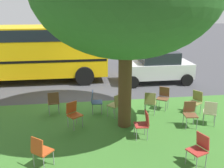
{
  "coord_description": "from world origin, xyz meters",
  "views": [
    {
      "loc": [
        0.38,
        10.5,
        4.04
      ],
      "look_at": [
        -0.84,
        1.59,
        1.19
      ],
      "focal_mm": 41.26,
      "sensor_mm": 36.0,
      "label": 1
    }
  ],
  "objects_px": {
    "chair_8": "(95,100)",
    "chair_11": "(210,111)",
    "chair_1": "(116,104)",
    "school_bus": "(6,49)",
    "chair_0": "(199,148)",
    "chair_4": "(190,112)",
    "chair_5": "(53,101)",
    "chair_10": "(41,150)",
    "chair_3": "(163,96)",
    "parked_car": "(156,67)",
    "chair_9": "(74,113)",
    "chair_2": "(150,101)",
    "chair_7": "(196,100)",
    "chair_6": "(143,123)"
  },
  "relations": [
    {
      "from": "chair_2",
      "to": "parked_car",
      "type": "bearing_deg",
      "value": -110.06
    },
    {
      "from": "chair_1",
      "to": "chair_10",
      "type": "xyz_separation_m",
      "value": [
        2.34,
        2.81,
        0.0
      ]
    },
    {
      "from": "chair_1",
      "to": "school_bus",
      "type": "relative_size",
      "value": 0.08
    },
    {
      "from": "chair_8",
      "to": "chair_11",
      "type": "bearing_deg",
      "value": 157.88
    },
    {
      "from": "chair_3",
      "to": "school_bus",
      "type": "relative_size",
      "value": 0.08
    },
    {
      "from": "chair_3",
      "to": "school_bus",
      "type": "distance_m",
      "value": 8.54
    },
    {
      "from": "chair_1",
      "to": "school_bus",
      "type": "bearing_deg",
      "value": -46.53
    },
    {
      "from": "chair_9",
      "to": "chair_11",
      "type": "bearing_deg",
      "value": 173.84
    },
    {
      "from": "chair_0",
      "to": "chair_4",
      "type": "distance_m",
      "value": 2.25
    },
    {
      "from": "chair_3",
      "to": "parked_car",
      "type": "xyz_separation_m",
      "value": [
        -0.8,
        -3.56,
        0.32
      ]
    },
    {
      "from": "chair_7",
      "to": "chair_0",
      "type": "bearing_deg",
      "value": 66.31
    },
    {
      "from": "chair_7",
      "to": "chair_9",
      "type": "height_order",
      "value": "same"
    },
    {
      "from": "parked_car",
      "to": "chair_1",
      "type": "bearing_deg",
      "value": 55.71
    },
    {
      "from": "chair_2",
      "to": "chair_4",
      "type": "bearing_deg",
      "value": 132.23
    },
    {
      "from": "chair_10",
      "to": "chair_3",
      "type": "bearing_deg",
      "value": -142.41
    },
    {
      "from": "chair_4",
      "to": "chair_6",
      "type": "bearing_deg",
      "value": 17.37
    },
    {
      "from": "chair_1",
      "to": "chair_9",
      "type": "relative_size",
      "value": 1.0
    },
    {
      "from": "chair_9",
      "to": "chair_7",
      "type": "bearing_deg",
      "value": -173.54
    },
    {
      "from": "chair_4",
      "to": "chair_9",
      "type": "xyz_separation_m",
      "value": [
        3.9,
        -0.5,
        0.0
      ]
    },
    {
      "from": "chair_3",
      "to": "chair_10",
      "type": "distance_m",
      "value": 5.44
    },
    {
      "from": "chair_10",
      "to": "chair_1",
      "type": "bearing_deg",
      "value": -129.76
    },
    {
      "from": "chair_6",
      "to": "chair_4",
      "type": "bearing_deg",
      "value": -162.63
    },
    {
      "from": "chair_8",
      "to": "chair_9",
      "type": "xyz_separation_m",
      "value": [
        0.8,
        1.05,
        0.0
      ]
    },
    {
      "from": "chair_5",
      "to": "chair_10",
      "type": "height_order",
      "value": "same"
    },
    {
      "from": "chair_5",
      "to": "chair_7",
      "type": "xyz_separation_m",
      "value": [
        -5.33,
        0.66,
        0.0
      ]
    },
    {
      "from": "chair_2",
      "to": "parked_car",
      "type": "height_order",
      "value": "parked_car"
    },
    {
      "from": "chair_11",
      "to": "parked_car",
      "type": "xyz_separation_m",
      "value": [
        0.31,
        -5.18,
        0.32
      ]
    },
    {
      "from": "chair_0",
      "to": "chair_4",
      "type": "relative_size",
      "value": 1.0
    },
    {
      "from": "chair_7",
      "to": "school_bus",
      "type": "bearing_deg",
      "value": -33.71
    },
    {
      "from": "chair_0",
      "to": "chair_11",
      "type": "height_order",
      "value": "same"
    },
    {
      "from": "parked_car",
      "to": "chair_10",
      "type": "bearing_deg",
      "value": 53.38
    },
    {
      "from": "chair_11",
      "to": "chair_10",
      "type": "bearing_deg",
      "value": 17.42
    },
    {
      "from": "chair_1",
      "to": "chair_2",
      "type": "height_order",
      "value": "same"
    },
    {
      "from": "chair_3",
      "to": "parked_car",
      "type": "height_order",
      "value": "parked_car"
    },
    {
      "from": "chair_1",
      "to": "chair_8",
      "type": "bearing_deg",
      "value": -31.19
    },
    {
      "from": "chair_8",
      "to": "chair_11",
      "type": "relative_size",
      "value": 1.0
    },
    {
      "from": "chair_9",
      "to": "chair_4",
      "type": "bearing_deg",
      "value": 172.64
    },
    {
      "from": "chair_6",
      "to": "chair_10",
      "type": "xyz_separation_m",
      "value": [
        2.95,
        1.15,
        0.0
      ]
    },
    {
      "from": "chair_8",
      "to": "school_bus",
      "type": "bearing_deg",
      "value": -48.53
    },
    {
      "from": "chair_10",
      "to": "parked_car",
      "type": "relative_size",
      "value": 0.24
    },
    {
      "from": "chair_9",
      "to": "school_bus",
      "type": "xyz_separation_m",
      "value": [
        3.47,
        -5.88,
        1.24
      ]
    },
    {
      "from": "chair_1",
      "to": "chair_4",
      "type": "bearing_deg",
      "value": 154.81
    },
    {
      "from": "chair_3",
      "to": "chair_8",
      "type": "xyz_separation_m",
      "value": [
        2.7,
        0.07,
        0.0
      ]
    },
    {
      "from": "chair_0",
      "to": "chair_5",
      "type": "relative_size",
      "value": 1.0
    },
    {
      "from": "chair_0",
      "to": "chair_11",
      "type": "bearing_deg",
      "value": -123.63
    },
    {
      "from": "chair_6",
      "to": "chair_9",
      "type": "height_order",
      "value": "same"
    },
    {
      "from": "chair_2",
      "to": "school_bus",
      "type": "distance_m",
      "value": 8.28
    },
    {
      "from": "chair_1",
      "to": "chair_11",
      "type": "bearing_deg",
      "value": 160.23
    },
    {
      "from": "chair_8",
      "to": "chair_9",
      "type": "distance_m",
      "value": 1.32
    },
    {
      "from": "chair_8",
      "to": "chair_10",
      "type": "bearing_deg",
      "value": 63.67
    }
  ]
}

